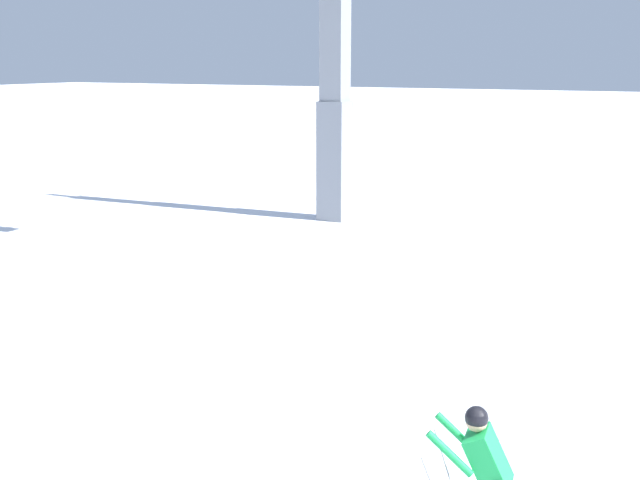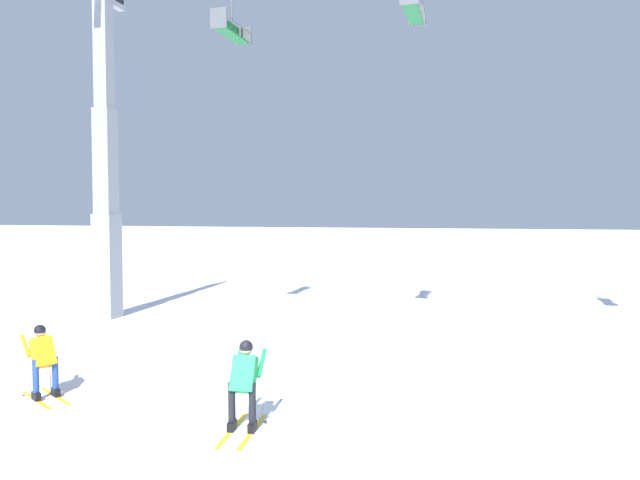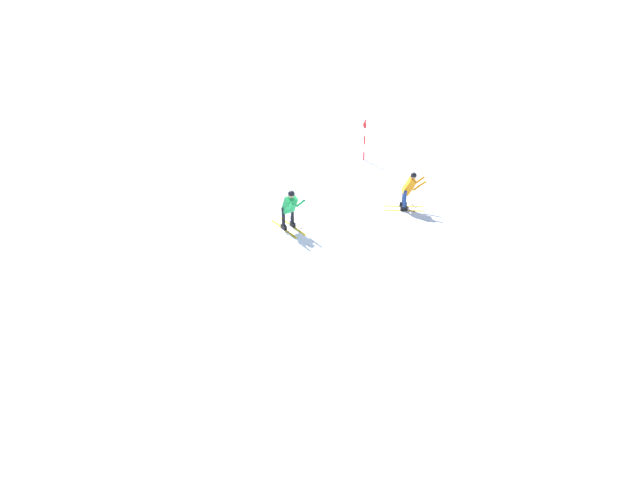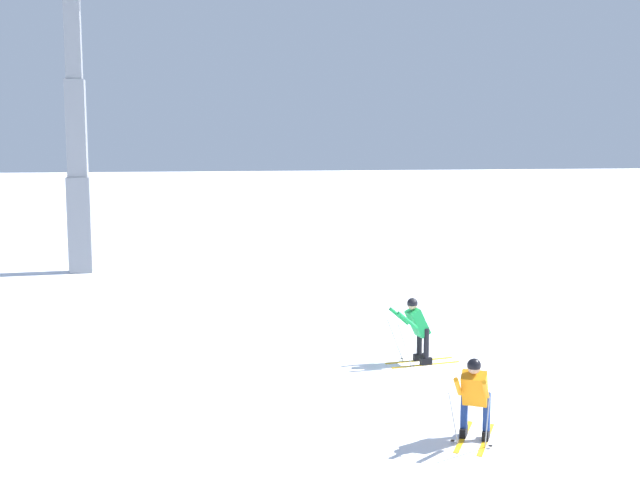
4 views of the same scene
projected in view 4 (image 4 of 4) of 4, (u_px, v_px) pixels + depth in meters
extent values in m
plane|color=white|center=(465.00, 372.00, 17.55)|extent=(260.00, 260.00, 0.00)
cube|color=yellow|center=(426.00, 365.00, 18.08)|extent=(0.29, 1.73, 0.01)
cube|color=black|center=(426.00, 361.00, 18.07)|extent=(0.14, 0.29, 0.16)
cylinder|color=black|center=(426.00, 343.00, 18.02)|extent=(0.13, 0.13, 0.70)
cube|color=yellow|center=(419.00, 360.00, 18.44)|extent=(0.29, 1.73, 0.01)
cube|color=black|center=(419.00, 357.00, 18.43)|extent=(0.14, 0.29, 0.16)
cylinder|color=black|center=(419.00, 339.00, 18.38)|extent=(0.13, 0.13, 0.70)
cube|color=green|center=(418.00, 322.00, 18.10)|extent=(0.48, 0.56, 0.69)
sphere|color=tan|center=(412.00, 305.00, 18.00)|extent=(0.23, 0.23, 0.23)
sphere|color=black|center=(412.00, 303.00, 18.00)|extent=(0.25, 0.25, 0.25)
cylinder|color=green|center=(407.00, 320.00, 17.75)|extent=(0.14, 0.52, 0.45)
cylinder|color=gray|center=(406.00, 348.00, 17.77)|extent=(0.19, 0.46, 1.21)
cylinder|color=black|center=(413.00, 366.00, 17.83)|extent=(0.07, 0.07, 0.01)
cylinder|color=green|center=(399.00, 316.00, 18.19)|extent=(0.14, 0.52, 0.45)
cylinder|color=gray|center=(396.00, 342.00, 18.29)|extent=(0.08, 0.48, 1.21)
cylinder|color=black|center=(402.00, 359.00, 18.44)|extent=(0.07, 0.07, 0.01)
cube|color=gray|center=(80.00, 225.00, 30.99)|extent=(0.89, 0.89, 3.81)
cube|color=gray|center=(76.00, 129.00, 30.52)|extent=(0.75, 0.75, 3.81)
cube|color=gray|center=(73.00, 29.00, 30.05)|extent=(0.60, 0.60, 3.81)
cube|color=yellow|center=(486.00, 439.00, 13.52)|extent=(1.39, 0.89, 0.01)
cube|color=black|center=(486.00, 435.00, 13.51)|extent=(0.30, 0.24, 0.16)
cylinder|color=navy|center=(487.00, 411.00, 13.46)|extent=(0.13, 0.13, 0.67)
cube|color=yellow|center=(463.00, 436.00, 13.65)|extent=(1.39, 0.89, 0.01)
cube|color=black|center=(464.00, 432.00, 13.64)|extent=(0.30, 0.24, 0.16)
cylinder|color=navy|center=(464.00, 409.00, 13.59)|extent=(0.13, 0.13, 0.67)
cube|color=orange|center=(475.00, 388.00, 13.34)|extent=(0.66, 0.63, 0.67)
sphere|color=tan|center=(474.00, 367.00, 13.15)|extent=(0.22, 0.22, 0.22)
sphere|color=black|center=(474.00, 365.00, 13.15)|extent=(0.24, 0.24, 0.24)
cylinder|color=orange|center=(485.00, 389.00, 12.91)|extent=(0.47, 0.33, 0.44)
cylinder|color=gray|center=(487.00, 426.00, 12.93)|extent=(0.47, 0.16, 1.16)
cylinder|color=black|center=(490.00, 446.00, 13.12)|extent=(0.07, 0.07, 0.01)
cylinder|color=orange|center=(458.00, 387.00, 13.06)|extent=(0.47, 0.33, 0.44)
cylinder|color=gray|center=(454.00, 422.00, 13.11)|extent=(0.35, 0.36, 1.16)
cylinder|color=black|center=(453.00, 441.00, 13.34)|extent=(0.07, 0.07, 0.01)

